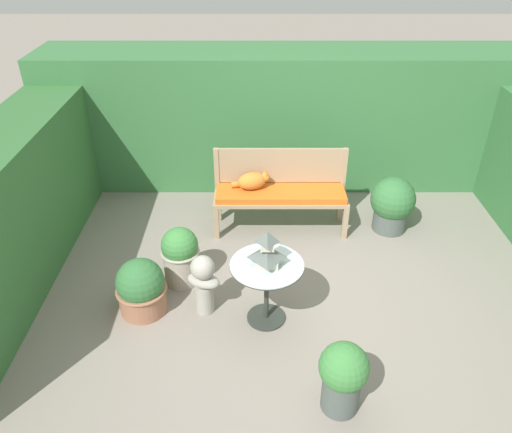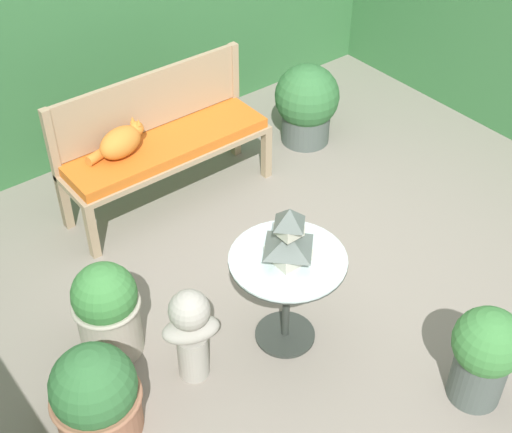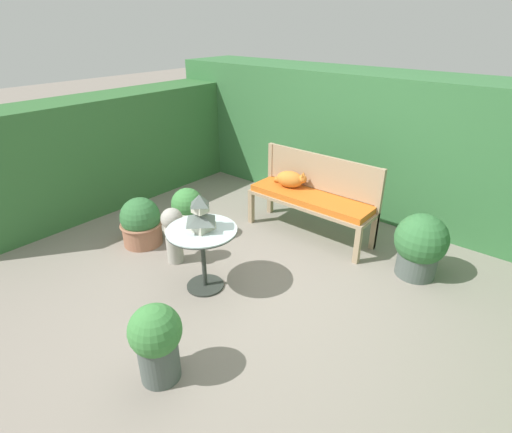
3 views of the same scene
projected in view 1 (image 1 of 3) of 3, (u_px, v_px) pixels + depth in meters
name	position (u px, v px, depth m)	size (l,w,h in m)	color
ground	(298.00, 298.00, 4.92)	(30.00, 30.00, 0.00)	gray
foliage_hedge_back	(286.00, 117.00, 6.68)	(6.40, 1.01, 1.75)	#38703D
foliage_hedge_left	(0.00, 222.00, 4.75)	(0.70, 3.72, 1.46)	#336633
garden_bench	(279.00, 196.00, 5.74)	(1.53, 0.45, 0.52)	tan
bench_backrest	(279.00, 170.00, 5.79)	(1.53, 0.06, 0.95)	tan
cat	(251.00, 181.00, 5.69)	(0.45, 0.28, 0.21)	orange
patio_table	(265.00, 277.00, 4.42)	(0.66, 0.66, 0.63)	#2D332D
pagoda_birdhouse	(266.00, 251.00, 4.27)	(0.25, 0.25, 0.35)	beige
garden_bust	(202.00, 281.00, 4.59)	(0.36, 0.29, 0.62)	#A39E93
potted_plant_bench_left	(140.00, 288.00, 4.64)	(0.48, 0.48, 0.56)	#9E664C
potted_plant_hedge_corner	(342.00, 375.00, 3.69)	(0.38, 0.38, 0.62)	#4C5651
potted_plant_patio_mid	(179.00, 255.00, 4.98)	(0.39, 0.39, 0.63)	#ADA393
potted_plant_table_far	(391.00, 204.00, 5.79)	(0.52, 0.52, 0.67)	#4C5651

